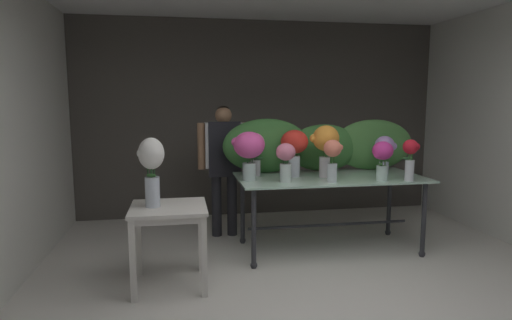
% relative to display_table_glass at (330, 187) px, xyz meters
% --- Properties ---
extents(ground_plane, '(7.73, 7.73, 0.00)m').
position_rel_display_table_glass_xyz_m(ground_plane, '(-0.45, -0.01, -0.71)').
color(ground_plane, silver).
extents(wall_back, '(5.28, 0.12, 2.75)m').
position_rel_display_table_glass_xyz_m(wall_back, '(-0.45, 1.75, 0.67)').
color(wall_back, '#4C4742').
rests_on(wall_back, ground).
extents(wall_left, '(0.12, 3.63, 2.75)m').
position_rel_display_table_glass_xyz_m(wall_left, '(-3.10, -0.01, 0.67)').
color(wall_left, silver).
rests_on(wall_left, ground).
extents(wall_right, '(0.12, 3.63, 2.75)m').
position_rel_display_table_glass_xyz_m(wall_right, '(2.19, -0.01, 0.67)').
color(wall_right, silver).
rests_on(wall_right, ground).
extents(display_table_glass, '(2.02, 0.97, 0.83)m').
position_rel_display_table_glass_xyz_m(display_table_glass, '(0.00, 0.00, 0.00)').
color(display_table_glass, '#AFD6BF').
rests_on(display_table_glass, ground).
extents(side_table_white, '(0.66, 0.63, 0.73)m').
position_rel_display_table_glass_xyz_m(side_table_white, '(-1.71, -0.65, -0.08)').
color(side_table_white, silver).
rests_on(side_table_white, ground).
extents(florist, '(0.62, 0.24, 1.58)m').
position_rel_display_table_glass_xyz_m(florist, '(-1.08, 0.71, 0.27)').
color(florist, '#232328').
rests_on(florist, ground).
extents(foliage_backdrop, '(2.28, 0.31, 0.62)m').
position_rel_display_table_glass_xyz_m(foliage_backdrop, '(-0.04, 0.36, 0.41)').
color(foliage_backdrop, '#387033').
rests_on(foliage_backdrop, display_table_glass).
extents(vase_lilac_dahlias, '(0.24, 0.21, 0.43)m').
position_rel_display_table_glass_xyz_m(vase_lilac_dahlias, '(0.64, 0.02, 0.39)').
color(vase_lilac_dahlias, silver).
rests_on(vase_lilac_dahlias, display_table_glass).
extents(vase_fuchsia_tulips, '(0.34, 0.32, 0.51)m').
position_rel_display_table_glass_xyz_m(vase_fuchsia_tulips, '(-0.91, -0.08, 0.44)').
color(vase_fuchsia_tulips, silver).
rests_on(vase_fuchsia_tulips, display_table_glass).
extents(vase_rosy_carnations, '(0.20, 0.20, 0.40)m').
position_rel_display_table_glass_xyz_m(vase_rosy_carnations, '(-0.56, -0.24, 0.35)').
color(vase_rosy_carnations, silver).
rests_on(vase_rosy_carnations, display_table_glass).
extents(vase_coral_snapdragons, '(0.20, 0.18, 0.43)m').
position_rel_display_table_glass_xyz_m(vase_coral_snapdragons, '(-0.09, -0.31, 0.38)').
color(vase_coral_snapdragons, silver).
rests_on(vase_coral_snapdragons, display_table_glass).
extents(vase_blush_anemones, '(0.20, 0.20, 0.47)m').
position_rel_display_table_glass_xyz_m(vase_blush_anemones, '(-0.79, 0.19, 0.41)').
color(vase_blush_anemones, silver).
rests_on(vase_blush_anemones, display_table_glass).
extents(vase_scarlet_roses, '(0.30, 0.30, 0.51)m').
position_rel_display_table_glass_xyz_m(vase_scarlet_roses, '(-0.39, 0.06, 0.45)').
color(vase_scarlet_roses, silver).
rests_on(vase_scarlet_roses, display_table_glass).
extents(vase_crimson_freesia, '(0.17, 0.15, 0.43)m').
position_rel_display_table_glass_xyz_m(vase_crimson_freesia, '(0.71, -0.39, 0.37)').
color(vase_crimson_freesia, silver).
rests_on(vase_crimson_freesia, display_table_glass).
extents(vase_sunset_hydrangea, '(0.32, 0.28, 0.56)m').
position_rel_display_table_glass_xyz_m(vase_sunset_hydrangea, '(-0.07, -0.04, 0.48)').
color(vase_sunset_hydrangea, silver).
rests_on(vase_sunset_hydrangea, display_table_glass).
extents(vase_magenta_ranunculus, '(0.21, 0.21, 0.41)m').
position_rel_display_table_glass_xyz_m(vase_magenta_ranunculus, '(0.44, -0.33, 0.37)').
color(vase_magenta_ranunculus, silver).
rests_on(vase_magenta_ranunculus, display_table_glass).
extents(vase_white_roses_tall, '(0.23, 0.22, 0.60)m').
position_rel_display_table_glass_xyz_m(vase_white_roses_tall, '(-1.85, -0.65, 0.38)').
color(vase_white_roses_tall, silver).
rests_on(vase_white_roses_tall, side_table_white).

